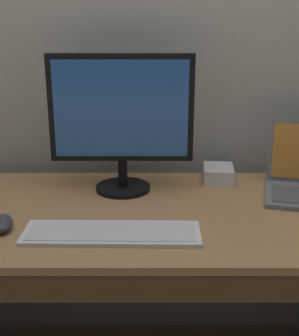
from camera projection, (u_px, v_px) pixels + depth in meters
name	position (u px, v px, depth m)	size (l,w,h in m)	color
desk	(168.00, 276.00, 1.54)	(1.65, 0.71, 0.74)	#A87A4C
external_monitor	(123.00, 117.00, 1.55)	(0.48, 0.19, 0.47)	black
wired_keyboard	(113.00, 233.00, 1.31)	(0.50, 0.16, 0.01)	white
computer_mouse	(3.00, 223.00, 1.34)	(0.06, 0.11, 0.04)	#38383D
external_drive_box	(220.00, 174.00, 1.73)	(0.11, 0.14, 0.05)	silver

